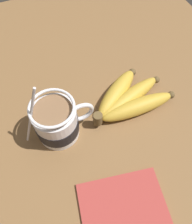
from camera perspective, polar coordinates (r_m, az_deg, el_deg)
The scene contains 4 objects.
table at distance 52.17cm, azimuth -6.05°, elevation -1.07°, with size 99.16×99.16×3.45cm.
coffee_mug at distance 44.76cm, azimuth -10.18°, elevation -2.60°, with size 15.04×8.93×16.56cm.
banana_bunch at distance 50.61cm, azimuth 8.42°, elevation 3.37°, with size 20.27×13.05×4.33cm.
napkin at distance 43.52cm, azimuth 7.01°, elevation -23.07°, with size 17.12×13.29×0.60cm.
Camera 1 is at (-4.69, -26.22, 46.58)cm, focal length 35.00 mm.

